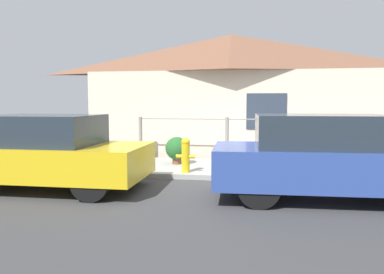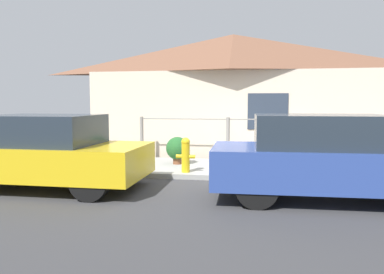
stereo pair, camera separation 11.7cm
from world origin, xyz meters
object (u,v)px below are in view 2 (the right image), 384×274
car_right (326,158)px  fire_hydrant (186,154)px  potted_plant_near_hydrant (177,149)px  car_left (50,152)px  potted_plant_by_fence (100,151)px

car_right → fire_hydrant: car_right is taller
fire_hydrant → potted_plant_near_hydrant: (-0.42, 1.06, -0.02)m
car_left → car_right: 5.09m
car_right → potted_plant_by_fence: size_ratio=8.25×
car_left → potted_plant_near_hydrant: size_ratio=5.26×
fire_hydrant → potted_plant_by_fence: (-2.61, 1.29, -0.15)m
car_left → potted_plant_near_hydrant: 3.24m
car_right → potted_plant_near_hydrant: bearing=138.6°
potted_plant_near_hydrant → car_right: bearing=-39.4°
fire_hydrant → potted_plant_by_fence: bearing=153.6°
potted_plant_near_hydrant → car_left: bearing=-127.2°
potted_plant_near_hydrant → potted_plant_by_fence: potted_plant_near_hydrant is taller
potted_plant_by_fence → car_right: bearing=-27.8°
fire_hydrant → potted_plant_near_hydrant: 1.14m
car_left → potted_plant_by_fence: 2.84m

